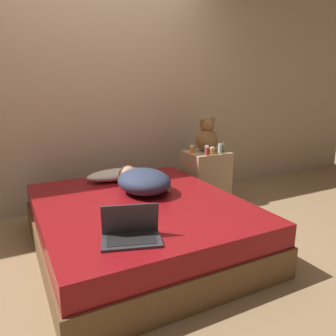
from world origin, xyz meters
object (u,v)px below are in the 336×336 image
(bottle_orange, at_px, (192,149))
(teddy_bear, at_px, (207,136))
(bottle_amber, at_px, (212,151))
(bottle_clear, at_px, (206,150))
(laptop, at_px, (131,232))
(bottle_red, at_px, (207,151))
(bottle_green, at_px, (222,147))
(person_lying, at_px, (143,181))
(bottle_white, at_px, (220,149))
(pillow, at_px, (118,174))

(bottle_orange, bearing_deg, teddy_bear, 1.64)
(bottle_amber, distance_m, bottle_clear, 0.06)
(laptop, height_order, bottle_red, bottle_red)
(teddy_bear, relative_size, bottle_green, 3.73)
(laptop, bearing_deg, bottle_clear, 58.58)
(laptop, distance_m, bottle_orange, 1.76)
(person_lying, relative_size, bottle_amber, 8.89)
(laptop, relative_size, bottle_clear, 4.22)
(bottle_white, relative_size, bottle_clear, 1.13)
(bottle_red, relative_size, bottle_white, 0.98)
(bottle_orange, height_order, bottle_clear, bottle_clear)
(pillow, height_order, bottle_white, bottle_white)
(laptop, xyz_separation_m, bottle_amber, (1.35, 1.12, 0.18))
(teddy_bear, bearing_deg, bottle_green, -40.13)
(pillow, height_order, bottle_green, bottle_green)
(bottle_amber, bearing_deg, bottle_orange, 133.50)
(pillow, distance_m, bottle_orange, 0.86)
(bottle_red, distance_m, bottle_green, 0.26)
(bottle_orange, height_order, bottle_white, bottle_white)
(laptop, bearing_deg, bottle_orange, 63.96)
(laptop, height_order, bottle_clear, bottle_clear)
(bottle_orange, distance_m, bottle_red, 0.20)
(bottle_orange, xyz_separation_m, bottle_amber, (0.15, -0.16, -0.00))
(bottle_orange, bearing_deg, bottle_red, -68.29)
(teddy_bear, distance_m, bottle_amber, 0.21)
(pillow, relative_size, teddy_bear, 1.64)
(bottle_orange, xyz_separation_m, bottle_green, (0.33, -0.11, 0.01))
(bottle_red, relative_size, bottle_clear, 1.11)
(bottle_orange, height_order, bottle_red, bottle_red)
(bottle_orange, bearing_deg, person_lying, -148.97)
(bottle_clear, bearing_deg, laptop, -138.55)
(laptop, xyz_separation_m, bottle_clear, (1.30, 1.15, 0.18))
(laptop, xyz_separation_m, bottle_red, (1.27, 1.09, 0.19))
(bottle_green, bearing_deg, person_lying, -161.84)
(laptop, xyz_separation_m, bottle_white, (1.44, 1.10, 0.19))
(bottle_amber, relative_size, bottle_white, 0.73)
(bottle_orange, height_order, bottle_green, bottle_green)
(laptop, distance_m, bottle_green, 1.93)
(bottle_amber, height_order, bottle_red, bottle_red)
(teddy_bear, bearing_deg, bottle_red, -122.08)
(pillow, relative_size, bottle_green, 6.12)
(person_lying, distance_m, laptop, 0.91)
(teddy_bear, distance_m, bottle_orange, 0.23)
(person_lying, bearing_deg, bottle_amber, 14.13)
(teddy_bear, distance_m, bottle_green, 0.21)
(bottle_orange, xyz_separation_m, bottle_clear, (0.11, -0.13, 0.01))
(person_lying, distance_m, teddy_bear, 1.11)
(pillow, distance_m, bottle_red, 0.96)
(pillow, height_order, teddy_bear, teddy_bear)
(person_lying, bearing_deg, bottle_red, 14.22)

